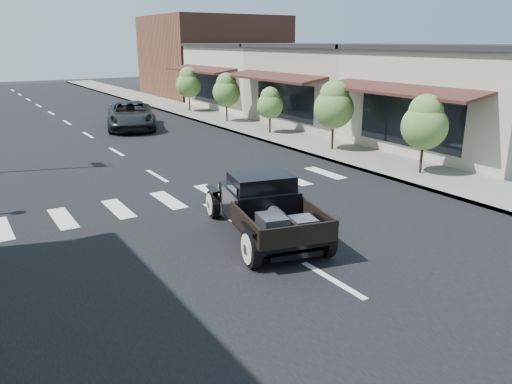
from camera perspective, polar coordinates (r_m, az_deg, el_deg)
ground at (r=13.00m, az=0.08°, el=-5.02°), size 120.00×120.00×0.00m
road at (r=26.47m, az=-17.57°, el=5.54°), size 14.00×80.00×0.02m
road_markings at (r=21.76m, az=-14.11°, el=3.48°), size 12.00×60.00×0.06m
sidewalk_right at (r=29.69m, az=-1.46°, el=7.60°), size 3.00×80.00×0.15m
storefront_near at (r=25.84m, az=24.58°, el=9.60°), size 10.00×9.00×4.50m
storefront_mid at (r=31.70m, az=10.81°, el=11.87°), size 10.00×9.00×4.50m
storefront_far at (r=38.78m, az=1.57°, el=13.01°), size 10.00×9.00×4.50m
far_building_right at (r=47.59m, az=-4.81°, el=15.18°), size 11.00×10.00×7.00m
small_tree_a at (r=19.27m, az=18.60°, el=6.12°), size 1.67×1.67×2.79m
small_tree_b at (r=22.71m, az=8.84°, el=8.51°), size 1.77×1.77×2.95m
small_tree_c at (r=26.78m, az=1.61°, el=9.26°), size 1.39×1.39×2.32m
small_tree_d at (r=30.80m, az=-3.39°, el=10.67°), size 1.67×1.67×2.79m
small_tree_e at (r=35.61m, az=-7.68°, el=11.49°), size 1.74×1.74×2.91m
hotrod_pickup at (r=12.69m, az=0.95°, el=-1.62°), size 3.20×5.11×1.64m
second_car at (r=29.74m, az=-14.10°, el=8.48°), size 4.08×6.04×1.54m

